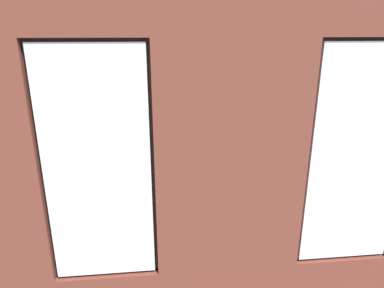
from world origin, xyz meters
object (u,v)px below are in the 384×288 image
(remote_silver, at_px, (197,176))
(papasan_chair, at_px, (148,149))
(potted_plant_between_couches, at_px, (340,217))
(candle_jar, at_px, (161,176))
(table_plant_small, at_px, (180,177))
(couch_left, at_px, (344,177))
(cup_ceramic, at_px, (172,178))
(media_console, at_px, (22,185))
(coffee_table, at_px, (173,184))
(potted_plant_foreground_right, at_px, (61,137))
(couch_by_window, at_px, (224,245))
(potted_plant_by_left_couch, at_px, (292,145))
(potted_plant_beside_window_right, at_px, (91,239))
(tv_flatscreen, at_px, (15,145))
(potted_plant_corner_near_left, at_px, (307,130))
(potted_plant_mid_room_small, at_px, (222,159))

(remote_silver, xyz_separation_m, papasan_chair, (0.82, -1.31, 0.04))
(papasan_chair, relative_size, potted_plant_between_couches, 1.33)
(candle_jar, relative_size, table_plant_small, 0.40)
(couch_left, relative_size, table_plant_small, 7.41)
(couch_left, relative_size, cup_ceramic, 17.49)
(media_console, relative_size, papasan_chair, 0.77)
(coffee_table, relative_size, table_plant_small, 5.86)
(couch_left, bearing_deg, potted_plant_foreground_right, -111.86)
(table_plant_small, bearing_deg, couch_by_window, 104.62)
(potted_plant_between_couches, xyz_separation_m, potted_plant_by_left_couch, (-0.60, -3.00, -0.11))
(couch_by_window, bearing_deg, candle_jar, -68.57)
(table_plant_small, bearing_deg, cup_ceramic, -49.48)
(couch_by_window, bearing_deg, potted_plant_between_couches, -177.98)
(coffee_table, relative_size, papasan_chair, 1.27)
(couch_left, relative_size, potted_plant_beside_window_right, 1.88)
(media_console, relative_size, potted_plant_between_couches, 1.02)
(coffee_table, xyz_separation_m, potted_plant_between_couches, (-1.93, 1.63, 0.23))
(couch_left, distance_m, potted_plant_between_couches, 1.93)
(tv_flatscreen, height_order, potted_plant_corner_near_left, tv_flatscreen)
(couch_left, distance_m, cup_ceramic, 2.93)
(potted_plant_foreground_right, bearing_deg, potted_plant_beside_window_right, 108.24)
(cup_ceramic, bearing_deg, potted_plant_beside_window_right, 61.71)
(couch_by_window, relative_size, potted_plant_by_left_couch, 2.75)
(couch_left, xyz_separation_m, potted_plant_corner_near_left, (-0.15, -1.92, 0.29))
(media_console, distance_m, potted_plant_between_couches, 4.84)
(coffee_table, bearing_deg, potted_plant_mid_room_small, -136.03)
(remote_silver, bearing_deg, potted_plant_foreground_right, 168.31)
(remote_silver, bearing_deg, potted_plant_mid_room_small, 75.87)
(cup_ceramic, xyz_separation_m, potted_plant_between_couches, (-1.93, 1.63, 0.13))
(table_plant_small, relative_size, potted_plant_corner_near_left, 0.23)
(table_plant_small, relative_size, media_console, 0.28)
(cup_ceramic, height_order, potted_plant_beside_window_right, potted_plant_beside_window_right)
(potted_plant_corner_near_left, height_order, potted_plant_by_left_couch, potted_plant_corner_near_left)
(remote_silver, distance_m, potted_plant_beside_window_right, 2.39)
(tv_flatscreen, height_order, potted_plant_by_left_couch, tv_flatscreen)
(candle_jar, height_order, tv_flatscreen, tv_flatscreen)
(couch_left, distance_m, coffee_table, 2.93)
(cup_ceramic, distance_m, potted_plant_between_couches, 2.53)
(media_console, xyz_separation_m, potted_plant_corner_near_left, (-5.54, -1.54, 0.32))
(coffee_table, xyz_separation_m, papasan_chair, (0.41, -1.46, 0.10))
(potted_plant_beside_window_right, bearing_deg, potted_plant_corner_near_left, -137.43)
(couch_left, relative_size, remote_silver, 11.06)
(potted_plant_corner_near_left, bearing_deg, cup_ceramic, 31.97)
(couch_by_window, distance_m, papasan_chair, 3.27)
(potted_plant_beside_window_right, relative_size, potted_plant_mid_room_small, 1.75)
(coffee_table, xyz_separation_m, potted_plant_by_left_couch, (-2.53, -1.38, 0.11))
(couch_left, bearing_deg, table_plant_small, -89.10)
(couch_by_window, xyz_separation_m, coffee_table, (0.51, -1.68, 0.03))
(cup_ceramic, height_order, candle_jar, cup_ceramic)
(potted_plant_beside_window_right, relative_size, potted_plant_between_couches, 1.13)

